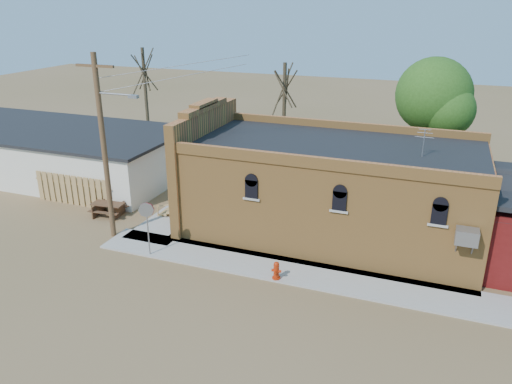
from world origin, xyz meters
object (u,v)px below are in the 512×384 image
(utility_pole, at_px, (105,144))
(stop_sign, at_px, (147,215))
(picnic_table, at_px, (108,208))
(trash_barrel, at_px, (183,219))
(fire_hydrant, at_px, (276,270))
(brick_bar, at_px, (326,188))

(utility_pole, xyz_separation_m, stop_sign, (2.82, -1.20, -2.70))
(utility_pole, bearing_deg, picnic_table, 131.91)
(trash_barrel, bearing_deg, stop_sign, -90.45)
(trash_barrel, xyz_separation_m, picnic_table, (-4.64, -0.02, -0.03))
(stop_sign, bearing_deg, utility_pole, 154.32)
(utility_pole, height_order, picnic_table, utility_pole)
(utility_pole, bearing_deg, trash_barrel, 35.32)
(utility_pole, height_order, trash_barrel, utility_pole)
(fire_hydrant, height_order, stop_sign, stop_sign)
(brick_bar, relative_size, trash_barrel, 18.88)
(stop_sign, bearing_deg, trash_barrel, 86.92)
(trash_barrel, height_order, picnic_table, trash_barrel)
(fire_hydrant, xyz_separation_m, picnic_table, (-10.82, 3.20, 0.01))
(stop_sign, bearing_deg, brick_bar, 35.63)
(fire_hydrant, height_order, trash_barrel, trash_barrel)
(utility_pole, xyz_separation_m, fire_hydrant, (9.02, -1.20, -4.30))
(brick_bar, height_order, fire_hydrant, brick_bar)
(fire_hydrant, relative_size, picnic_table, 0.42)
(brick_bar, distance_m, utility_pole, 10.96)
(trash_barrel, bearing_deg, brick_bar, 18.17)
(stop_sign, distance_m, picnic_table, 5.83)
(brick_bar, distance_m, stop_sign, 8.88)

